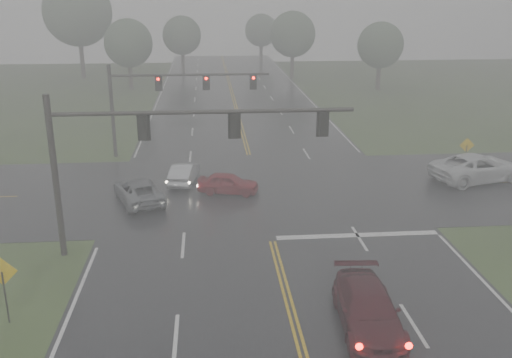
{
  "coord_description": "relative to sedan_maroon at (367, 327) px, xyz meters",
  "views": [
    {
      "loc": [
        -3.12,
        -12.25,
        12.17
      ],
      "look_at": [
        -0.66,
        16.0,
        2.73
      ],
      "focal_mm": 40.0,
      "sensor_mm": 36.0,
      "label": 1
    }
  ],
  "objects": [
    {
      "name": "tree_nw_b",
      "position": [
        -23.43,
        66.2,
        9.2
      ],
      "size": [
        9.51,
        9.51,
        13.97
      ],
      "color": "#332721",
      "rests_on": "ground"
    },
    {
      "name": "signal_gantry_far",
      "position": [
        -9.24,
        24.5,
        4.9
      ],
      "size": [
        11.91,
        0.35,
        6.99
      ],
      "color": "black",
      "rests_on": "ground"
    },
    {
      "name": "car_grey",
      "position": [
        -10.03,
        14.35,
        0.0
      ],
      "size": [
        3.82,
        5.42,
        1.37
      ],
      "primitive_type": "imported",
      "rotation": [
        0.0,
        0.0,
        3.49
      ],
      "color": "slate",
      "rests_on": "ground"
    },
    {
      "name": "tree_e_near",
      "position": [
        16.09,
        53.13,
        5.55
      ],
      "size": [
        5.75,
        5.75,
        8.45
      ],
      "color": "#332721",
      "rests_on": "ground"
    },
    {
      "name": "signal_gantry_near",
      "position": [
        -8.58,
        7.41,
        5.47
      ],
      "size": [
        14.02,
        0.34,
        7.79
      ],
      "color": "black",
      "rests_on": "ground"
    },
    {
      "name": "main_road",
      "position": [
        -2.69,
        13.95,
        0.0
      ],
      "size": [
        18.0,
        160.0,
        0.02
      ],
      "primitive_type": "cube",
      "color": "black",
      "rests_on": "ground"
    },
    {
      "name": "sedan_maroon",
      "position": [
        0.0,
        0.0,
        0.0
      ],
      "size": [
        2.46,
        5.41,
        1.53
      ],
      "primitive_type": "imported",
      "rotation": [
        0.0,
        0.0,
        -0.06
      ],
      "color": "#3B0A11",
      "rests_on": "ground"
    },
    {
      "name": "stop_bar",
      "position": [
        1.81,
        8.35,
        0.0
      ],
      "size": [
        8.5,
        0.5,
        0.01
      ],
      "primitive_type": "cube",
      "color": "silver",
      "rests_on": "ground"
    },
    {
      "name": "sign_diamond_east",
      "position": [
        11.96,
        18.23,
        1.7
      ],
      "size": [
        1.05,
        0.1,
        2.52
      ],
      "rotation": [
        0.0,
        0.0,
        -0.03
      ],
      "color": "black",
      "rests_on": "ground"
    },
    {
      "name": "pickup_white",
      "position": [
        12.07,
        16.52,
        0.0
      ],
      "size": [
        7.0,
        4.54,
        1.79
      ],
      "primitive_type": "imported",
      "rotation": [
        0.0,
        0.0,
        1.83
      ],
      "color": "silver",
      "rests_on": "ground"
    },
    {
      "name": "tree_ne_a",
      "position": [
        6.5,
        63.49,
        6.2
      ],
      "size": [
        6.42,
        6.42,
        9.43
      ],
      "color": "#332721",
      "rests_on": "ground"
    },
    {
      "name": "tree_n_mid",
      "position": [
        -9.3,
        70.48,
        5.61
      ],
      "size": [
        5.81,
        5.81,
        8.54
      ],
      "color": "#332721",
      "rests_on": "ground"
    },
    {
      "name": "tree_n_far",
      "position": [
        3.92,
        83.22,
        5.44
      ],
      "size": [
        5.64,
        5.64,
        8.29
      ],
      "color": "#332721",
      "rests_on": "ground"
    },
    {
      "name": "sedan_red",
      "position": [
        -4.62,
        15.45,
        0.0
      ],
      "size": [
        4.06,
        2.34,
        1.3
      ],
      "primitive_type": "imported",
      "rotation": [
        0.0,
        0.0,
        1.35
      ],
      "color": "maroon",
      "rests_on": "ground"
    },
    {
      "name": "sign_diamond_west",
      "position": [
        -13.61,
        1.53,
        1.85
      ],
      "size": [
        1.14,
        0.1,
        2.74
      ],
      "rotation": [
        0.0,
        0.0,
        0.03
      ],
      "color": "black",
      "rests_on": "ground"
    },
    {
      "name": "cross_street",
      "position": [
        -2.69,
        15.95,
        0.0
      ],
      "size": [
        120.0,
        14.0,
        0.02
      ],
      "primitive_type": "cube",
      "color": "black",
      "rests_on": "ground"
    },
    {
      "name": "sedan_silver",
      "position": [
        -7.45,
        17.77,
        0.0
      ],
      "size": [
        2.05,
        4.19,
        1.32
      ],
      "primitive_type": "imported",
      "rotation": [
        0.0,
        0.0,
        2.97
      ],
      "color": "#ADAFB5",
      "rests_on": "ground"
    },
    {
      "name": "tree_nw_a",
      "position": [
        -15.39,
        55.64,
        5.81
      ],
      "size": [
        6.02,
        6.02,
        8.84
      ],
      "color": "#332721",
      "rests_on": "ground"
    }
  ]
}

